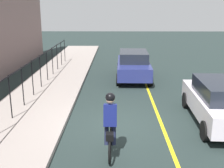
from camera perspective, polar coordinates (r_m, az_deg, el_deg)
The scene contains 7 objects.
ground_plane at distance 10.03m, azimuth 0.97°, elevation -8.44°, with size 80.00×80.00×0.00m, color #222E2C.
lane_line_centre at distance 10.16m, azimuth 10.12°, elevation -8.34°, with size 36.00×0.12×0.01m, color yellow.
sidewalk at distance 10.54m, azimuth -18.02°, elevation -7.57°, with size 40.00×3.20×0.15m, color gray.
iron_fence at distance 11.19m, azimuth -18.88°, elevation 0.23°, with size 20.86×0.04×1.60m.
cyclist_lead at distance 7.82m, azimuth -0.35°, elevation -8.26°, with size 1.71×0.37×1.83m.
patrol_sedan at distance 10.70m, azimuth 21.09°, elevation -3.24°, with size 4.46×2.05×1.58m.
parked_sedan_rear at distance 16.34m, azimuth 4.37°, elevation 3.93°, with size 4.44×2.01×1.58m.
Camera 1 is at (-9.18, 0.05, 4.04)m, focal length 45.11 mm.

